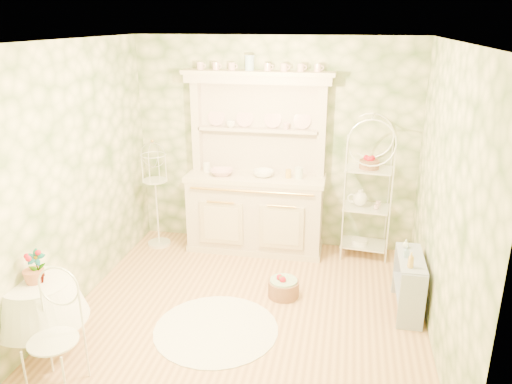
% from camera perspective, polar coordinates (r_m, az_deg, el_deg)
% --- Properties ---
extents(floor, '(3.60, 3.60, 0.00)m').
position_cam_1_polar(floor, '(5.33, -1.03, -13.54)').
color(floor, tan).
rests_on(floor, ground).
extents(ceiling, '(3.60, 3.60, 0.00)m').
position_cam_1_polar(ceiling, '(4.49, -1.24, 16.88)').
color(ceiling, white).
rests_on(ceiling, floor).
extents(wall_left, '(3.60, 3.60, 0.00)m').
position_cam_1_polar(wall_left, '(5.38, -20.23, 1.46)').
color(wall_left, beige).
rests_on(wall_left, floor).
extents(wall_right, '(3.60, 3.60, 0.00)m').
position_cam_1_polar(wall_right, '(4.73, 20.77, -1.00)').
color(wall_right, beige).
rests_on(wall_right, floor).
extents(wall_back, '(3.60, 3.60, 0.00)m').
position_cam_1_polar(wall_back, '(6.44, 2.16, 5.42)').
color(wall_back, beige).
rests_on(wall_back, floor).
extents(wall_front, '(3.60, 3.60, 0.00)m').
position_cam_1_polar(wall_front, '(3.14, -7.93, -10.14)').
color(wall_front, beige).
rests_on(wall_front, floor).
extents(kitchen_dresser, '(1.87, 0.61, 2.29)m').
position_cam_1_polar(kitchen_dresser, '(6.26, -0.07, 3.08)').
color(kitchen_dresser, beige).
rests_on(kitchen_dresser, floor).
extents(bakers_rack, '(0.64, 0.49, 1.91)m').
position_cam_1_polar(bakers_rack, '(6.29, 12.65, 0.87)').
color(bakers_rack, white).
rests_on(bakers_rack, floor).
extents(side_shelf, '(0.34, 0.73, 0.61)m').
position_cam_1_polar(side_shelf, '(5.43, 17.02, -10.09)').
color(side_shelf, '#A1ACC5').
rests_on(side_shelf, floor).
extents(round_table, '(0.94, 0.94, 0.77)m').
position_cam_1_polar(round_table, '(4.96, -23.42, -12.72)').
color(round_table, white).
rests_on(round_table, floor).
extents(cafe_chair, '(0.41, 0.41, 0.87)m').
position_cam_1_polar(cafe_chair, '(4.46, -22.14, -15.66)').
color(cafe_chair, white).
rests_on(cafe_chair, floor).
extents(birdcage_stand, '(0.37, 0.37, 1.47)m').
position_cam_1_polar(birdcage_stand, '(6.61, -11.38, -0.14)').
color(birdcage_stand, white).
rests_on(birdcage_stand, floor).
extents(floor_basket, '(0.36, 0.36, 0.23)m').
position_cam_1_polar(floor_basket, '(5.55, 3.16, -10.74)').
color(floor_basket, '#936447').
rests_on(floor_basket, floor).
extents(lace_rug, '(1.54, 1.54, 0.01)m').
position_cam_1_polar(lace_rug, '(5.08, -4.59, -15.36)').
color(lace_rug, white).
rests_on(lace_rug, floor).
extents(bowl_floral, '(0.33, 0.33, 0.07)m').
position_cam_1_polar(bowl_floral, '(6.33, -3.92, 2.02)').
color(bowl_floral, white).
rests_on(bowl_floral, kitchen_dresser).
extents(bowl_white, '(0.32, 0.32, 0.08)m').
position_cam_1_polar(bowl_white, '(6.25, 0.84, 1.84)').
color(bowl_white, white).
rests_on(bowl_white, kitchen_dresser).
extents(cup_left, '(0.13, 0.13, 0.09)m').
position_cam_1_polar(cup_left, '(6.37, -2.91, 7.66)').
color(cup_left, white).
rests_on(cup_left, kitchen_dresser).
extents(cup_right, '(0.11, 0.11, 0.08)m').
position_cam_1_polar(cup_right, '(6.24, 3.45, 7.41)').
color(cup_right, white).
rests_on(cup_right, kitchen_dresser).
extents(potted_geranium, '(0.19, 0.17, 0.31)m').
position_cam_1_polar(potted_geranium, '(4.73, -23.73, -8.02)').
color(potted_geranium, '#3F7238').
rests_on(potted_geranium, round_table).
extents(bottle_amber, '(0.08, 0.08, 0.16)m').
position_cam_1_polar(bottle_amber, '(5.05, 17.28, -7.57)').
color(bottle_amber, gold).
rests_on(bottle_amber, side_shelf).
extents(bottle_blue, '(0.06, 0.06, 0.11)m').
position_cam_1_polar(bottle_blue, '(5.26, 16.77, -6.73)').
color(bottle_blue, '#98BEDB').
rests_on(bottle_blue, side_shelf).
extents(bottle_glass, '(0.09, 0.09, 0.09)m').
position_cam_1_polar(bottle_glass, '(5.47, 16.74, -5.80)').
color(bottle_glass, silver).
rests_on(bottle_glass, side_shelf).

